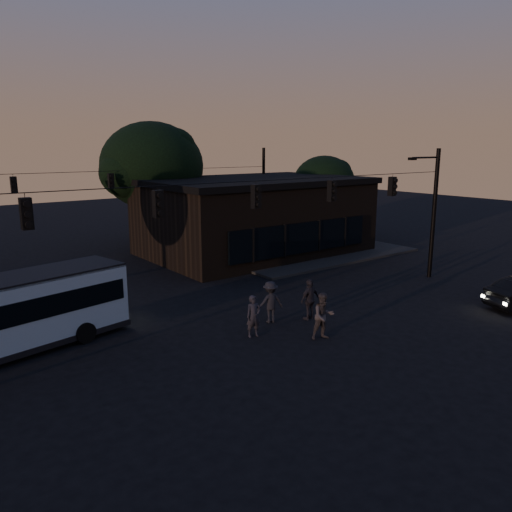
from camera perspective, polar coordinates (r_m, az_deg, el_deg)
ground at (r=19.42m, az=7.31°, el=-10.72°), size 120.00×120.00×0.00m
sidewalk_far_right at (r=37.06m, az=5.38°, el=0.64°), size 14.00×10.00×0.15m
building at (r=36.20m, az=-0.18°, el=4.65°), size 15.40×10.41×5.40m
tree_behind at (r=38.44m, az=-11.80°, el=10.05°), size 7.60×7.60×9.43m
tree_right at (r=43.43m, az=7.78°, el=8.38°), size 5.20×5.20×6.86m
signal_rig_near at (r=21.13m, az=0.00°, el=3.84°), size 26.24×0.30×7.50m
signal_rig_far at (r=35.15m, az=-16.14°, el=6.38°), size 26.24×0.30×7.50m
pedestrian_a at (r=20.36m, az=-0.27°, el=-6.89°), size 0.71×0.54×1.73m
pedestrian_b at (r=20.26m, az=7.71°, el=-6.83°), size 1.11×0.97×1.92m
pedestrian_c at (r=22.43m, az=6.16°, el=-4.95°), size 1.12×0.54×1.87m
pedestrian_d at (r=21.96m, az=1.66°, el=-5.27°), size 1.33×0.96×1.86m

